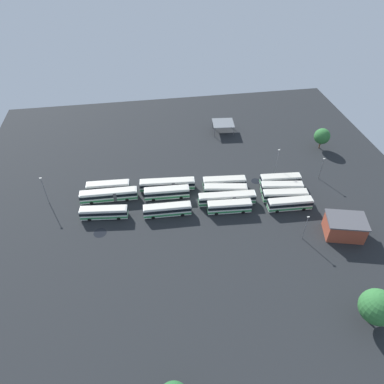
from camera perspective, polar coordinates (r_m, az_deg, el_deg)
The scene contains 28 objects.
ground_plane at distance 99.99m, azimuth 0.73°, elevation -1.31°, with size 130.23×130.23×0.00m, color black.
bus_row0_slot0 at distance 107.39m, azimuth 14.05°, elevation 1.93°, with size 11.90×3.49×3.35m.
bus_row0_slot1 at distance 104.59m, azimuth 14.27°, elevation 0.69°, with size 12.09×4.28×3.35m.
bus_row0_slot2 at distance 102.13m, azimuth 14.76°, elevation -0.54°, with size 12.57×4.01×3.35m.
bus_row0_slot3 at distance 99.79m, azimuth 15.51°, elevation -1.86°, with size 12.24×3.15×3.35m.
bus_row1_slot0 at distance 103.63m, azimuth 5.22°, elevation 1.55°, with size 12.60×3.68×3.35m.
bus_row1_slot1 at distance 100.98m, azimuth 5.41°, elevation 0.31°, with size 12.42×4.51×3.35m.
bus_row1_slot2 at distance 98.34m, azimuth 5.69°, elevation -1.02°, with size 15.97×3.61×3.35m.
bus_row1_slot3 at distance 95.91m, azimuth 6.04°, elevation -2.35°, with size 12.01×3.41×3.35m.
bus_row2_slot0 at distance 102.74m, azimuth -3.98°, elevation 1.23°, with size 15.99×3.81×3.35m.
bus_row2_slot1 at distance 99.93m, azimuth -4.09°, elevation -0.11°, with size 12.76×3.13×3.35m.
bus_row2_slot3 at distance 94.69m, azimuth -4.01°, elevation -2.87°, with size 12.84×2.95×3.35m.
bus_row3_slot0 at distance 104.43m, azimuth -13.36°, elevation 0.80°, with size 12.31×3.18×3.35m.
bus_row3_slot1 at distance 101.58m, azimuth -13.23°, elevation -0.49°, with size 15.89×2.96×3.35m.
bus_row3_slot3 at distance 96.57m, azimuth -14.02°, elevation -3.23°, with size 12.64×3.91×3.35m.
depot_building at distance 96.73m, azimuth 23.40°, elevation -5.16°, with size 11.12×9.20×5.21m.
maintenance_shelter at distance 128.71m, azimuth 5.05°, elevation 11.00°, with size 8.02×7.49×3.74m.
lamp_post_far_corner at distance 90.99m, azimuth 17.84°, elevation -5.33°, with size 0.56×0.28×7.64m.
lamp_post_near_entrance at distance 108.42m, azimuth 13.52°, elevation 4.75°, with size 0.56×0.28×9.64m.
lamp_post_mid_lot at distance 111.88m, azimuth 20.18°, elevation 3.73°, with size 0.56×0.28×7.41m.
lamp_post_by_building at distance 104.13m, azimuth -22.71°, elevation 0.39°, with size 0.56×0.28×8.79m.
tree_northwest at distance 126.15m, azimuth 20.25°, elevation 8.44°, with size 5.23×5.23×7.29m.
tree_northeast at distance 80.16m, azimuth 27.75°, elevation -16.10°, with size 7.08×7.08×9.07m.
puddle_near_shelter at distance 98.68m, azimuth -3.30°, elevation -2.07°, with size 1.42×1.42×0.01m, color black.
puddle_between_rows at distance 108.23m, azimuth 10.27°, elevation 1.74°, with size 2.80×2.80×0.01m, color black.
puddle_back_corner at distance 99.92m, azimuth -10.84°, elevation -2.23°, with size 2.08×2.08×0.01m, color black.
puddle_centre_drain at distance 109.15m, azimuth 8.19°, elevation 2.39°, with size 1.67×1.67×0.01m, color black.
puddle_front_lane at distance 93.96m, azimuth -14.61°, elevation -6.41°, with size 3.35×3.35×0.01m, color black.
Camera 1 is at (12.90, 73.34, 66.73)m, focal length 33.06 mm.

